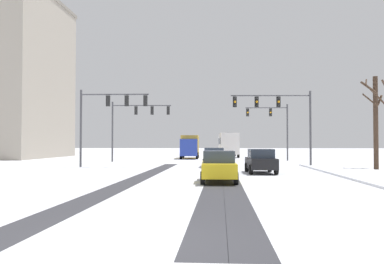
{
  "coord_description": "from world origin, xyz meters",
  "views": [
    {
      "loc": [
        2.01,
        -8.34,
        2.02
      ],
      "look_at": [
        0.0,
        20.31,
        2.8
      ],
      "focal_mm": 38.04,
      "sensor_mm": 36.0,
      "label": 1
    }
  ],
  "objects": [
    {
      "name": "traffic_signal_near_right",
      "position": [
        6.95,
        26.84,
        4.82
      ],
      "size": [
        6.89,
        0.71,
        6.5
      ],
      "color": "#47474C",
      "rests_on": "ground"
    },
    {
      "name": "traffic_signal_near_left",
      "position": [
        -7.4,
        25.1,
        4.78
      ],
      "size": [
        5.82,
        0.52,
        6.5
      ],
      "color": "#47474C",
      "rests_on": "ground"
    },
    {
      "name": "wheel_track_center",
      "position": [
        -2.68,
        14.5,
        0.0
      ],
      "size": [
        1.2,
        31.91,
        0.01
      ],
      "primitive_type": "cube",
      "color": "#38383D",
      "rests_on": "ground"
    },
    {
      "name": "bare_tree_sidewalk_mid",
      "position": [
        13.91,
        23.66,
        3.97
      ],
      "size": [
        2.27,
        2.07,
        7.15
      ],
      "color": "#423023",
      "rests_on": "ground"
    },
    {
      "name": "wheel_track_right_lane",
      "position": [
        1.68,
        14.5,
        0.0
      ],
      "size": [
        0.93,
        31.91,
        0.01
      ],
      "primitive_type": "cube",
      "color": "#38383D",
      "rests_on": "ground"
    },
    {
      "name": "car_white_lead",
      "position": [
        1.44,
        25.89,
        0.82
      ],
      "size": [
        2.0,
        4.18,
        1.62
      ],
      "color": "silver",
      "rests_on": "ground"
    },
    {
      "name": "ground_plane",
      "position": [
        0.0,
        0.0,
        0.0
      ],
      "size": [
        300.0,
        300.0,
        0.0
      ],
      "primitive_type": "plane",
      "color": "silver"
    },
    {
      "name": "box_truck_delivery",
      "position": [
        -2.01,
        44.76,
        1.63
      ],
      "size": [
        2.47,
        7.46,
        3.02
      ],
      "color": "#233899",
      "rests_on": "ground"
    },
    {
      "name": "car_yellow_cab_third",
      "position": [
        1.91,
        12.7,
        0.82
      ],
      "size": [
        1.92,
        4.15,
        1.62
      ],
      "color": "yellow",
      "rests_on": "ground"
    },
    {
      "name": "wheel_track_left_lane",
      "position": [
        2.58,
        14.5,
        0.0
      ],
      "size": [
        0.88,
        31.91,
        0.01
      ],
      "primitive_type": "cube",
      "color": "#38383D",
      "rests_on": "ground"
    },
    {
      "name": "car_black_second",
      "position": [
        4.7,
        19.16,
        0.82
      ],
      "size": [
        1.97,
        4.17,
        1.62
      ],
      "color": "black",
      "rests_on": "ground"
    },
    {
      "name": "traffic_signal_far_right",
      "position": [
        8.05,
        38.96,
        4.59
      ],
      "size": [
        4.88,
        0.43,
        6.5
      ],
      "color": "#47474C",
      "rests_on": "ground"
    },
    {
      "name": "bus_oncoming",
      "position": [
        3.12,
        51.2,
        1.99
      ],
      "size": [
        2.95,
        11.08,
        3.38
      ],
      "color": "silver",
      "rests_on": "ground"
    },
    {
      "name": "traffic_signal_far_left",
      "position": [
        -7.14,
        35.21,
        4.8
      ],
      "size": [
        6.45,
        0.78,
        6.5
      ],
      "color": "#47474C",
      "rests_on": "ground"
    }
  ]
}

